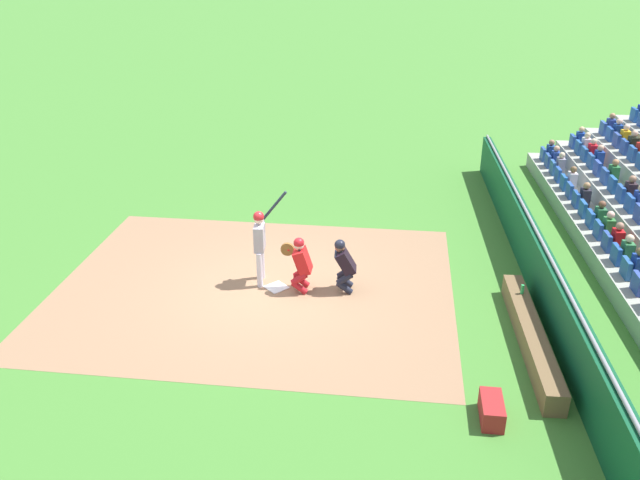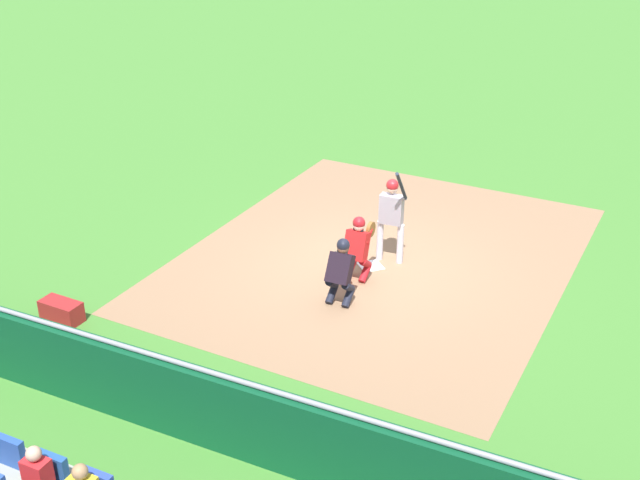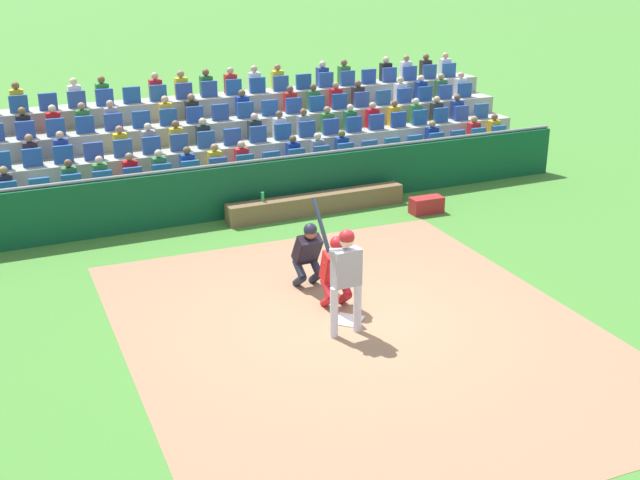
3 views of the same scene
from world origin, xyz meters
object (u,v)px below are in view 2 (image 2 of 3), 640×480
at_px(home_plate_umpire, 341,269).
at_px(home_plate_marker, 371,266).
at_px(catcher_crouching, 358,245).
at_px(water_bottle_on_bench, 195,381).
at_px(batter_at_plate, 392,211).
at_px(equipment_duffel_bag, 62,311).
at_px(dugout_bench, 127,375).

bearing_deg(home_plate_umpire, home_plate_marker, 91.16).
bearing_deg(catcher_crouching, home_plate_marker, 85.80).
distance_m(catcher_crouching, water_bottle_on_bench, 4.78).
height_order(batter_at_plate, catcher_crouching, batter_at_plate).
xyz_separation_m(batter_at_plate, equipment_duffel_bag, (-4.37, -4.57, -0.91)).
distance_m(home_plate_umpire, dugout_bench, 4.22).
relative_size(batter_at_plate, water_bottle_on_bench, 10.46).
bearing_deg(equipment_duffel_bag, home_plate_marker, 47.70).
xyz_separation_m(catcher_crouching, equipment_duffel_bag, (-4.08, -3.64, -0.54)).
bearing_deg(dugout_bench, batter_at_plate, 69.36).
relative_size(home_plate_marker, dugout_bench, 0.10).
distance_m(home_plate_marker, catcher_crouching, 0.90).
bearing_deg(dugout_bench, home_plate_marker, 70.43).
distance_m(home_plate_marker, batter_at_plate, 1.17).
height_order(catcher_crouching, equipment_duffel_bag, catcher_crouching).
height_order(water_bottle_on_bench, equipment_duffel_bag, water_bottle_on_bench).
height_order(dugout_bench, equipment_duffel_bag, dugout_bench).
height_order(dugout_bench, water_bottle_on_bench, water_bottle_on_bench).
bearing_deg(equipment_duffel_bag, batter_at_plate, 48.47).
height_order(home_plate_marker, home_plate_umpire, home_plate_umpire).
bearing_deg(water_bottle_on_bench, batter_at_plate, 81.68).
distance_m(home_plate_marker, home_plate_umpire, 1.66).
xyz_separation_m(batter_at_plate, catcher_crouching, (-0.30, -0.94, -0.37)).
bearing_deg(water_bottle_on_bench, catcher_crouching, 83.57).
bearing_deg(catcher_crouching, batter_at_plate, 72.44).
relative_size(catcher_crouching, water_bottle_on_bench, 6.36).
distance_m(home_plate_umpire, water_bottle_on_bench, 3.83).
xyz_separation_m(dugout_bench, equipment_duffel_bag, (-2.25, 1.07, -0.03)).
bearing_deg(batter_at_plate, catcher_crouching, -107.56).
height_order(home_plate_umpire, water_bottle_on_bench, home_plate_umpire).
distance_m(batter_at_plate, equipment_duffel_bag, 6.39).
bearing_deg(home_plate_umpire, dugout_bench, -116.94).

